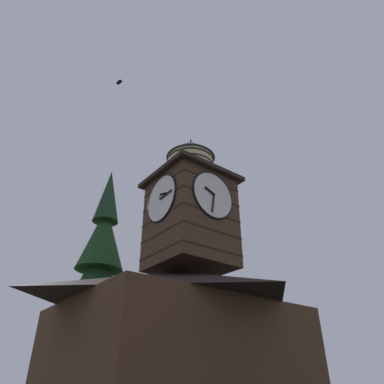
% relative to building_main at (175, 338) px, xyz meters
% --- Properties ---
extents(building_main, '(11.56, 10.21, 6.97)m').
position_rel_building_main_xyz_m(building_main, '(0.00, 0.00, 0.00)').
color(building_main, '#4D3222').
rests_on(building_main, ground_plane).
extents(clock_tower, '(4.77, 4.77, 8.88)m').
position_rel_building_main_xyz_m(clock_tower, '(-0.39, 0.73, 7.24)').
color(clock_tower, '#4C3323').
rests_on(clock_tower, building_main).
extents(pine_tree_behind, '(6.01, 6.01, 16.34)m').
position_rel_building_main_xyz_m(pine_tree_behind, '(1.69, -6.89, 2.81)').
color(pine_tree_behind, '#473323').
rests_on(pine_tree_behind, ground_plane).
extents(moon, '(1.91, 1.91, 1.91)m').
position_rel_building_main_xyz_m(moon, '(-13.23, -36.89, 11.20)').
color(moon, silver).
extents(flying_bird_high, '(0.29, 0.47, 0.15)m').
position_rel_building_main_xyz_m(flying_bird_high, '(4.80, 0.02, 14.84)').
color(flying_bird_high, black).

